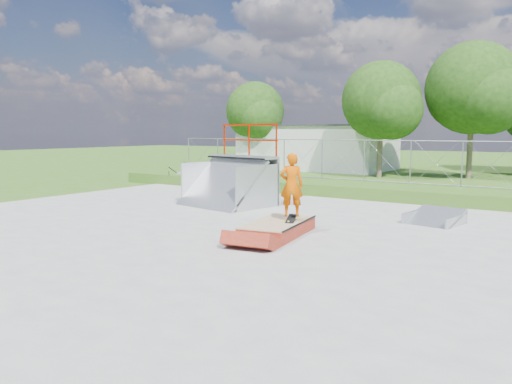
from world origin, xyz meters
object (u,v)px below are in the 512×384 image
at_px(quarter_pipe, 226,165).
at_px(flat_bank_ramp, 434,217).
at_px(skater, 291,188).
at_px(grind_box, 278,229).

relative_size(quarter_pipe, flat_bank_ramp, 2.04).
bearing_deg(quarter_pipe, flat_bank_ramp, 13.70).
bearing_deg(skater, quarter_pipe, -64.09).
height_order(quarter_pipe, flat_bank_ramp, quarter_pipe).
bearing_deg(flat_bank_ramp, quarter_pipe, -165.75).
height_order(grind_box, quarter_pipe, quarter_pipe).
xyz_separation_m(quarter_pipe, flat_bank_ramp, (7.14, 0.44, -1.26)).
xyz_separation_m(grind_box, skater, (0.22, 0.30, 1.04)).
bearing_deg(grind_box, quarter_pipe, 132.27).
bearing_deg(skater, grind_box, 24.64).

